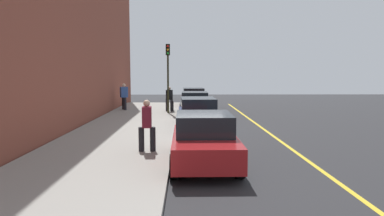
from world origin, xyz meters
name	(u,v)px	position (x,y,z in m)	size (l,w,h in m)	color
ground_plane	(197,129)	(0.00, 0.00, 0.00)	(56.00, 56.00, 0.00)	#28282B
sidewalk	(129,128)	(0.00, -3.30, 0.07)	(28.00, 4.60, 0.15)	gray
lane_stripe_centre	(264,129)	(0.00, 3.20, 0.00)	(28.00, 0.14, 0.01)	gold
snow_bank_curb	(182,138)	(2.83, -0.70, 0.11)	(5.96, 0.56, 0.22)	white
parked_car_maroon	(193,97)	(-11.45, 0.06, 0.76)	(4.58, 2.03, 1.51)	black
parked_car_charcoal	(195,104)	(-5.34, 0.00, 0.76)	(4.15, 1.92, 1.51)	black
parked_car_navy	(198,114)	(0.07, 0.04, 0.76)	(4.50, 2.02, 1.51)	black
parked_car_red	(204,140)	(6.67, -0.03, 0.76)	(4.12, 1.92, 1.51)	black
pedestrian_blue_coat	(124,96)	(-7.88, -4.86, 1.13)	(0.56, 0.58, 1.83)	black
pedestrian_black_coat	(169,98)	(-6.81, -1.66, 1.03)	(0.52, 0.50, 1.64)	black
pedestrian_burgundy_coat	(147,124)	(5.44, -1.82, 1.05)	(0.47, 0.55, 1.68)	black
traffic_light_pole	(168,67)	(-5.73, -1.68, 3.10)	(0.35, 0.26, 4.37)	#2D2D19
rolling_suitcase	(172,106)	(-7.18, -1.50, 0.47)	(0.34, 0.22, 1.00)	black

